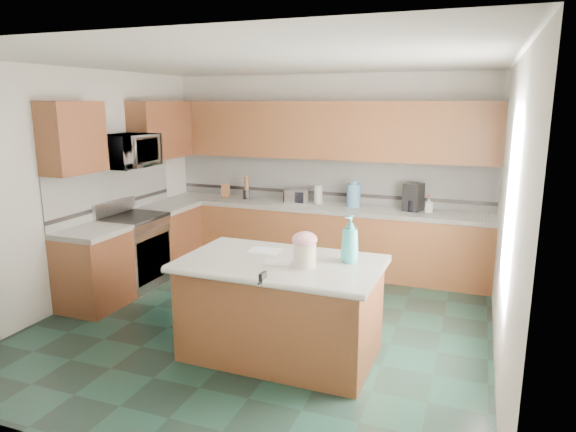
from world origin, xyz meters
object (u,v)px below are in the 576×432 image
at_px(treat_jar, 305,255).
at_px(knife_block, 226,191).
at_px(island_base, 281,311).
at_px(coffee_maker, 413,197).
at_px(island_top, 281,264).
at_px(soap_bottle_island, 350,239).
at_px(toaster_oven, 296,196).

xyz_separation_m(treat_jar, knife_block, (-2.16, 2.70, -0.00)).
xyz_separation_m(island_base, knife_block, (-1.90, 2.61, 0.59)).
xyz_separation_m(knife_block, coffee_maker, (2.74, 0.03, 0.08)).
bearing_deg(treat_jar, island_base, 164.51).
height_order(treat_jar, coffee_maker, coffee_maker).
bearing_deg(coffee_maker, treat_jar, -86.71).
distance_m(island_top, knife_block, 3.23).
xyz_separation_m(soap_bottle_island, toaster_oven, (-1.38, 2.44, -0.11)).
xyz_separation_m(soap_bottle_island, coffee_maker, (0.24, 2.47, -0.03)).
distance_m(soap_bottle_island, coffee_maker, 2.48).
relative_size(island_top, treat_jar, 8.59).
relative_size(island_base, soap_bottle_island, 4.03).
bearing_deg(island_base, soap_bottle_island, 17.34).
relative_size(knife_block, toaster_oven, 0.62).
height_order(island_base, coffee_maker, coffee_maker).
bearing_deg(soap_bottle_island, toaster_oven, 139.59).
bearing_deg(toaster_oven, island_base, -93.97).
bearing_deg(treat_jar, toaster_oven, 114.60).
bearing_deg(soap_bottle_island, treat_jar, -122.05).
bearing_deg(toaster_oven, coffee_maker, -19.75).
bearing_deg(island_base, island_top, 0.00).
relative_size(knife_block, coffee_maker, 0.57).
bearing_deg(soap_bottle_island, island_base, -143.65).
bearing_deg(treat_jar, island_top, 164.51).
bearing_deg(coffee_maker, toaster_oven, -163.69).
relative_size(island_base, coffee_maker, 4.67).
xyz_separation_m(island_top, toaster_oven, (-0.79, 2.61, 0.13)).
bearing_deg(knife_block, island_top, -73.67).
height_order(island_top, knife_block, knife_block).
bearing_deg(knife_block, island_base, -73.67).
height_order(island_top, treat_jar, treat_jar).
bearing_deg(island_top, knife_block, 127.15).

